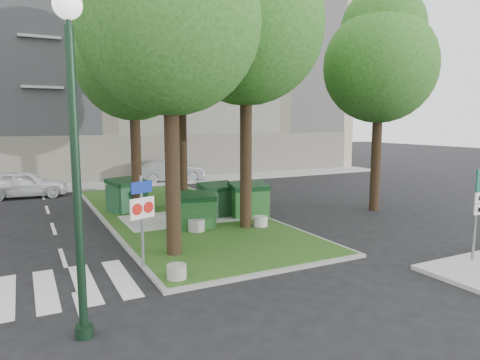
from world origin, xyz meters
TOP-DOWN VIEW (x-y plane):
  - ground at (0.00, 0.00)m, footprint 120.00×120.00m
  - median_island at (0.50, 8.00)m, footprint 6.00×16.00m
  - median_kerb at (0.50, 8.00)m, footprint 6.30×16.30m
  - building_sidewalk at (0.00, 18.50)m, footprint 42.00×3.00m
  - zebra_crossing at (-3.75, 1.50)m, footprint 5.00×3.00m
  - apartment_building at (0.00, 26.00)m, footprint 41.00×12.00m
  - tree_median_near_left at (-1.41, 2.56)m, footprint 5.20×5.20m
  - tree_median_near_right at (2.09, 4.56)m, footprint 5.60×5.60m
  - tree_median_mid at (-0.91, 9.06)m, footprint 4.80×4.80m
  - tree_median_far at (2.29, 12.06)m, footprint 5.80×5.80m
  - tree_street_right at (9.09, 5.06)m, footprint 5.00×5.00m
  - dumpster_a at (-1.33, 9.55)m, footprint 1.89×1.62m
  - dumpster_b at (0.27, 5.28)m, footprint 1.61×1.27m
  - dumpster_c at (1.87, 6.79)m, footprint 1.59×1.17m
  - dumpster_d at (3.00, 6.11)m, footprint 1.70×1.30m
  - bollard_left at (-2.10, 0.50)m, footprint 0.50×0.50m
  - bollard_right at (2.53, 4.31)m, footprint 0.54×0.54m
  - bollard_mid at (0.09, 4.74)m, footprint 0.61×0.61m
  - litter_bin at (2.24, 12.68)m, footprint 0.38×0.38m
  - street_lamp at (-4.57, -1.34)m, footprint 0.50×0.50m
  - traffic_sign_pole at (-2.59, 1.91)m, footprint 0.74×0.35m
  - car_white at (-5.37, 16.21)m, footprint 4.49×2.17m
  - car_silver at (3.50, 18.32)m, footprint 4.65×1.88m

SIDE VIEW (x-z plane):
  - ground at x=0.00m, z-range 0.00..0.00m
  - zebra_crossing at x=-3.75m, z-range 0.00..0.01m
  - median_kerb at x=0.50m, z-range 0.00..0.10m
  - median_island at x=0.50m, z-range 0.00..0.12m
  - building_sidewalk at x=0.00m, z-range 0.00..0.12m
  - bollard_left at x=-2.10m, z-range 0.12..0.47m
  - bollard_right at x=2.53m, z-range 0.12..0.50m
  - bollard_mid at x=0.09m, z-range 0.12..0.55m
  - litter_bin at x=2.24m, z-range 0.12..0.78m
  - car_white at x=-5.37m, z-range 0.00..1.48m
  - car_silver at x=3.50m, z-range 0.00..1.50m
  - dumpster_b at x=0.27m, z-range 0.09..1.44m
  - dumpster_c at x=1.87m, z-range 0.09..1.50m
  - dumpster_d at x=3.00m, z-range 0.09..1.54m
  - dumpster_a at x=-1.33m, z-range 0.09..1.57m
  - traffic_sign_pole at x=-2.59m, z-range 0.37..2.99m
  - street_lamp at x=-4.57m, z-range 0.81..7.10m
  - tree_median_mid at x=-0.91m, z-range 1.98..11.97m
  - tree_street_right at x=9.09m, z-range 1.95..12.02m
  - tree_median_near_left at x=-1.41m, z-range 2.05..12.58m
  - tree_median_near_right at x=2.09m, z-range 2.26..13.72m
  - apartment_building at x=0.00m, z-range 0.00..16.00m
  - tree_median_far at x=2.29m, z-range 2.36..14.28m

